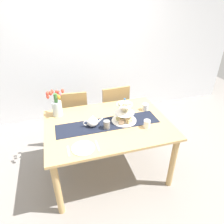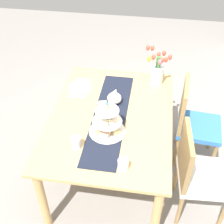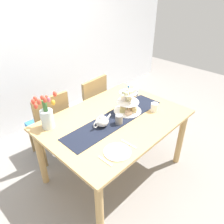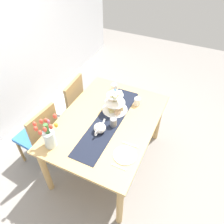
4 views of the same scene
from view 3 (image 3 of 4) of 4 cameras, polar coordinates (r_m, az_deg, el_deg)
name	(u,v)px [view 3 (image 3 of 4)]	position (r m, az deg, el deg)	size (l,w,h in m)	color
ground_plane	(114,170)	(2.75, 0.61, -14.96)	(8.00, 8.00, 0.00)	gray
room_wall_rear	(27,38)	(3.30, -21.32, 17.44)	(6.00, 0.08, 2.60)	silver
dining_table	(115,127)	(2.32, 0.70, -3.87)	(1.47, 1.05, 0.76)	tan
chair_left	(50,123)	(2.74, -15.89, -2.83)	(0.45, 0.45, 0.91)	olive
chair_right	(90,104)	(3.04, -5.87, 1.98)	(0.45, 0.45, 0.91)	olive
table_runner	(115,119)	(2.25, 0.92, -1.79)	(1.22, 0.29, 0.00)	black
tiered_cake_stand	(128,104)	(2.35, 4.17, 2.12)	(0.30, 0.30, 0.30)	beige
teapot	(102,121)	(2.12, -2.63, -2.35)	(0.24, 0.13, 0.14)	white
tulip_vase	(46,115)	(2.15, -16.71, -0.67)	(0.21, 0.25, 0.39)	silver
cream_jug	(136,92)	(2.71, 6.15, 5.17)	(0.08, 0.08, 0.09)	white
dinner_plate_left	(117,152)	(1.85, 1.39, -10.34)	(0.23, 0.23, 0.01)	white
fork_left	(105,161)	(1.78, -1.86, -12.65)	(0.02, 0.15, 0.01)	silver
knife_left	(129,144)	(1.94, 4.32, -8.29)	(0.01, 0.17, 0.01)	silver
mug_grey	(119,119)	(2.16, 1.83, -1.94)	(0.08, 0.08, 0.10)	slate
mug_white_text	(154,107)	(2.41, 10.97, 1.23)	(0.08, 0.08, 0.10)	white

